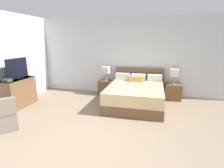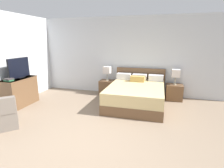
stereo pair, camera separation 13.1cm
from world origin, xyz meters
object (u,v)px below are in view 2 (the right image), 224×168
dresser (20,91)px  tv (19,68)px  book_blue_cover (9,79)px  table_lamp_right (176,73)px  book_red_cover (9,80)px  nightstand_left (107,87)px  bed (136,94)px  table_lamp_left (107,70)px  nightstand_right (174,92)px  armchair_by_window (0,116)px

dresser → tv: bearing=88.3°
book_blue_cover → dresser: bearing=93.2°
table_lamp_right → book_red_cover: bearing=-155.2°
nightstand_left → dresser: (-2.24, -1.75, 0.17)m
nightstand_left → table_lamp_right: bearing=0.0°
bed → table_lamp_right: table_lamp_right is taller
bed → dresser: bed is taller
nightstand_left → table_lamp_left: table_lamp_left is taller
table_lamp_left → table_lamp_right: 2.32m
nightstand_right → dresser: bearing=-159.0°
nightstand_right → armchair_by_window: bearing=-142.1°
nightstand_left → dresser: 2.84m
table_lamp_left → armchair_by_window: bearing=-117.6°
nightstand_right → table_lamp_left: size_ratio=1.04×
table_lamp_left → dresser: size_ratio=0.47×
tv → book_blue_cover: size_ratio=3.61×
table_lamp_right → bed: bearing=-146.7°
table_lamp_right → nightstand_right: bearing=-90.0°
table_lamp_right → dresser: 4.90m
bed → dresser: (-3.39, -0.99, 0.10)m
table_lamp_left → table_lamp_right: size_ratio=1.00×
nightstand_left → nightstand_right: 2.32m
armchair_by_window → bed: bearing=39.7°
dresser → book_blue_cover: (0.02, -0.35, 0.46)m
nightstand_right → book_red_cover: (-4.54, -2.10, 0.60)m
dresser → armchair_by_window: dresser is taller
table_lamp_left → book_blue_cover: bearing=-136.6°
bed → table_lamp_left: (-1.16, 0.76, 0.57)m
nightstand_right → dresser: 4.88m
bed → tv: bearing=-165.1°
book_blue_cover → armchair_by_window: (0.62, -0.96, -0.61)m
book_blue_cover → table_lamp_right: bearing=24.8°
armchair_by_window → book_blue_cover: bearing=122.9°
bed → book_blue_cover: 3.67m
bed → nightstand_left: bearing=146.8°
table_lamp_right → nightstand_left: bearing=-180.0°
bed → book_blue_cover: bearing=-158.4°
tv → armchair_by_window: 1.74m
bed → armchair_by_window: (-2.76, -2.29, -0.04)m
book_red_cover → book_blue_cover: book_blue_cover is taller
book_red_cover → table_lamp_right: bearing=24.8°
bed → book_red_cover: bed is taller
nightstand_left → book_red_cover: (-2.22, -2.10, 0.60)m
bed → tv: tv is taller
bed → book_red_cover: size_ratio=9.07×
bed → armchair_by_window: bed is taller
bed → nightstand_right: bed is taller
dresser → tv: size_ratio=1.34×
table_lamp_left → book_red_cover: (-2.22, -2.10, -0.04)m
nightstand_right → nightstand_left: bearing=180.0°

